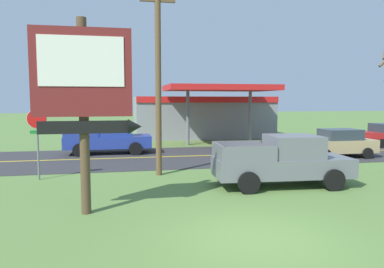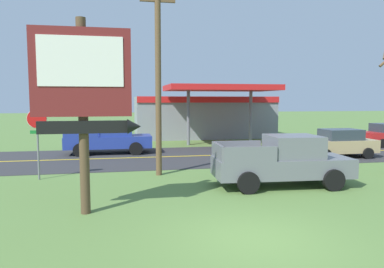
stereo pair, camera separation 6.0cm
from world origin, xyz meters
The scene contains 10 objects.
ground_plane centered at (0.00, 0.00, 0.00)m, with size 180.00×180.00×0.00m, color #5B7F3D.
road_asphalt centered at (0.00, 13.00, 0.01)m, with size 140.00×8.00×0.02m, color #333335.
road_centre_line centered at (0.00, 13.00, 0.02)m, with size 126.00×0.20×0.01m, color gold.
motel_sign centered at (-4.11, 2.75, 3.64)m, with size 3.01×0.54×5.63m.
stop_sign centered at (-6.52, 7.99, 2.03)m, with size 0.80×0.08×2.95m.
utility_pole centered at (-1.50, 7.99, 4.68)m, with size 1.68×0.26×8.83m.
gas_station centered at (4.14, 24.03, 1.94)m, with size 12.00×11.50×4.40m.
pickup_grey_parked_on_lawn centered at (3.00, 5.01, 0.96)m, with size 5.30×2.45×1.96m.
pickup_blue_on_road centered at (-3.82, 15.00, 0.96)m, with size 5.20×2.24×1.96m.
car_tan_near_lane centered at (9.23, 11.00, 0.83)m, with size 4.20×2.00×1.64m.
Camera 1 is at (-3.16, -7.99, 3.32)m, focal length 34.25 mm.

